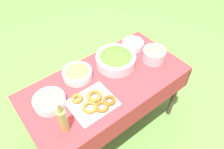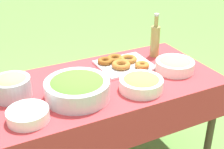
{
  "view_description": "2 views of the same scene",
  "coord_description": "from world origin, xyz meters",
  "px_view_note": "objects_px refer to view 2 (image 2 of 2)",
  "views": [
    {
      "loc": [
        -0.73,
        -1.01,
        2.13
      ],
      "look_at": [
        0.06,
        -0.01,
        0.79
      ],
      "focal_mm": 35.0,
      "sensor_mm": 36.0,
      "label": 1
    },
    {
      "loc": [
        0.69,
        1.52,
        1.65
      ],
      "look_at": [
        -0.04,
        0.05,
        0.8
      ],
      "focal_mm": 50.0,
      "sensor_mm": 36.0,
      "label": 2
    }
  ],
  "objects_px": {
    "plate_stack": "(28,115)",
    "bread_bowl": "(12,86)",
    "salad_bowl": "(77,87)",
    "donut_platter": "(123,63)",
    "pasta_bowl": "(175,65)",
    "olive_bowl": "(141,83)",
    "olive_oil_bottle": "(155,40)"
  },
  "relations": [
    {
      "from": "bread_bowl",
      "to": "olive_bowl",
      "type": "relative_size",
      "value": 0.82
    },
    {
      "from": "pasta_bowl",
      "to": "olive_oil_bottle",
      "type": "distance_m",
      "value": 0.27
    },
    {
      "from": "pasta_bowl",
      "to": "bread_bowl",
      "type": "distance_m",
      "value": 1.01
    },
    {
      "from": "olive_oil_bottle",
      "to": "bread_bowl",
      "type": "bearing_deg",
      "value": 7.13
    },
    {
      "from": "salad_bowl",
      "to": "plate_stack",
      "type": "height_order",
      "value": "salad_bowl"
    },
    {
      "from": "donut_platter",
      "to": "bread_bowl",
      "type": "height_order",
      "value": "bread_bowl"
    },
    {
      "from": "salad_bowl",
      "to": "olive_bowl",
      "type": "distance_m",
      "value": 0.37
    },
    {
      "from": "salad_bowl",
      "to": "plate_stack",
      "type": "relative_size",
      "value": 1.72
    },
    {
      "from": "donut_platter",
      "to": "bread_bowl",
      "type": "bearing_deg",
      "value": 5.76
    },
    {
      "from": "salad_bowl",
      "to": "pasta_bowl",
      "type": "xyz_separation_m",
      "value": [
        -0.68,
        -0.03,
        -0.02
      ]
    },
    {
      "from": "salad_bowl",
      "to": "olive_oil_bottle",
      "type": "bearing_deg",
      "value": -157.13
    },
    {
      "from": "olive_oil_bottle",
      "to": "bread_bowl",
      "type": "relative_size",
      "value": 1.49
    },
    {
      "from": "plate_stack",
      "to": "bread_bowl",
      "type": "height_order",
      "value": "bread_bowl"
    },
    {
      "from": "donut_platter",
      "to": "plate_stack",
      "type": "height_order",
      "value": "plate_stack"
    },
    {
      "from": "pasta_bowl",
      "to": "bread_bowl",
      "type": "xyz_separation_m",
      "value": [
        1.0,
        -0.14,
        0.03
      ]
    },
    {
      "from": "donut_platter",
      "to": "bread_bowl",
      "type": "distance_m",
      "value": 0.74
    },
    {
      "from": "donut_platter",
      "to": "olive_bowl",
      "type": "distance_m",
      "value": 0.33
    },
    {
      "from": "salad_bowl",
      "to": "pasta_bowl",
      "type": "bearing_deg",
      "value": -177.3
    },
    {
      "from": "olive_oil_bottle",
      "to": "donut_platter",
      "type": "bearing_deg",
      "value": 10.65
    },
    {
      "from": "salad_bowl",
      "to": "olive_oil_bottle",
      "type": "height_order",
      "value": "olive_oil_bottle"
    },
    {
      "from": "plate_stack",
      "to": "bread_bowl",
      "type": "relative_size",
      "value": 1.0
    },
    {
      "from": "bread_bowl",
      "to": "pasta_bowl",
      "type": "bearing_deg",
      "value": 172.29
    },
    {
      "from": "donut_platter",
      "to": "salad_bowl",
      "type": "bearing_deg",
      "value": 30.11
    },
    {
      "from": "pasta_bowl",
      "to": "olive_bowl",
      "type": "relative_size",
      "value": 0.98
    },
    {
      "from": "donut_platter",
      "to": "plate_stack",
      "type": "relative_size",
      "value": 1.65
    },
    {
      "from": "plate_stack",
      "to": "olive_oil_bottle",
      "type": "height_order",
      "value": "olive_oil_bottle"
    },
    {
      "from": "donut_platter",
      "to": "olive_bowl",
      "type": "height_order",
      "value": "olive_bowl"
    },
    {
      "from": "donut_platter",
      "to": "olive_bowl",
      "type": "bearing_deg",
      "value": 79.78
    },
    {
      "from": "salad_bowl",
      "to": "pasta_bowl",
      "type": "relative_size",
      "value": 1.45
    },
    {
      "from": "bread_bowl",
      "to": "plate_stack",
      "type": "bearing_deg",
      "value": 95.29
    },
    {
      "from": "olive_bowl",
      "to": "bread_bowl",
      "type": "bearing_deg",
      "value": -20.33
    },
    {
      "from": "salad_bowl",
      "to": "donut_platter",
      "type": "bearing_deg",
      "value": -149.89
    }
  ]
}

